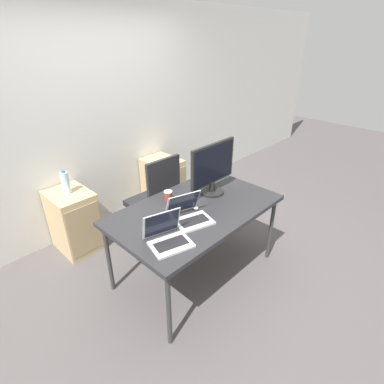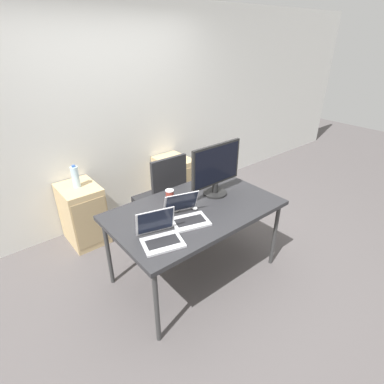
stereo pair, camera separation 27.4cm
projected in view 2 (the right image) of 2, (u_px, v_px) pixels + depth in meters
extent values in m
plane|color=#514C4C|center=(195.00, 272.00, 3.15)|extent=(14.00, 14.00, 0.00)
cube|color=silver|center=(112.00, 119.00, 3.61)|extent=(10.00, 0.05, 2.60)
cube|color=#28282B|center=(195.00, 210.00, 2.79)|extent=(1.58, 0.95, 0.04)
cylinder|color=#333333|center=(157.00, 307.00, 2.28)|extent=(0.04, 0.04, 0.74)
cylinder|color=#333333|center=(275.00, 235.00, 3.10)|extent=(0.04, 0.04, 0.74)
cylinder|color=#333333|center=(108.00, 253.00, 2.85)|extent=(0.04, 0.04, 0.74)
cylinder|color=#333333|center=(219.00, 204.00, 3.67)|extent=(0.04, 0.04, 0.74)
cylinder|color=#232326|center=(160.00, 228.00, 3.82)|extent=(0.56, 0.56, 0.04)
cylinder|color=gray|center=(159.00, 214.00, 3.72)|extent=(0.05, 0.05, 0.38)
cube|color=#232326|center=(158.00, 201.00, 3.64)|extent=(0.49, 0.49, 0.07)
cube|color=#232326|center=(169.00, 184.00, 3.30)|extent=(0.44, 0.05, 0.60)
cube|color=tan|center=(83.00, 214.00, 3.49)|extent=(0.41, 0.52, 0.71)
cube|color=tan|center=(92.00, 223.00, 3.31)|extent=(0.37, 0.01, 0.57)
cube|color=tan|center=(174.00, 182.00, 4.23)|extent=(0.41, 0.52, 0.71)
cube|color=tan|center=(186.00, 189.00, 4.06)|extent=(0.37, 0.01, 0.57)
cylinder|color=silver|center=(76.00, 177.00, 3.27)|extent=(0.08, 0.08, 0.24)
cylinder|color=#3359B2|center=(73.00, 166.00, 3.21)|extent=(0.04, 0.04, 0.02)
cube|color=silver|center=(190.00, 222.00, 2.57)|extent=(0.36, 0.31, 0.02)
cube|color=black|center=(190.00, 221.00, 2.56)|extent=(0.28, 0.19, 0.00)
cube|color=silver|center=(181.00, 202.00, 2.63)|extent=(0.33, 0.19, 0.21)
cube|color=black|center=(182.00, 202.00, 2.62)|extent=(0.30, 0.17, 0.19)
cube|color=silver|center=(163.00, 243.00, 2.31)|extent=(0.36, 0.31, 0.02)
cube|color=black|center=(163.00, 242.00, 2.30)|extent=(0.28, 0.19, 0.00)
cube|color=silver|center=(155.00, 221.00, 2.35)|extent=(0.31, 0.14, 0.23)
cube|color=black|center=(156.00, 221.00, 2.35)|extent=(0.29, 0.13, 0.21)
cylinder|color=black|center=(215.00, 193.00, 3.03)|extent=(0.24, 0.24, 0.02)
cylinder|color=black|center=(215.00, 188.00, 3.00)|extent=(0.06, 0.06, 0.10)
cube|color=black|center=(216.00, 165.00, 2.88)|extent=(0.59, 0.03, 0.41)
cube|color=black|center=(217.00, 165.00, 2.87)|extent=(0.55, 0.00, 0.37)
ellipsoid|color=silver|center=(194.00, 208.00, 2.76)|extent=(0.05, 0.07, 0.03)
cylinder|color=white|center=(174.00, 205.00, 2.73)|extent=(0.08, 0.08, 0.10)
cylinder|color=maroon|center=(170.00, 195.00, 2.90)|extent=(0.08, 0.08, 0.10)
cylinder|color=white|center=(170.00, 190.00, 2.88)|extent=(0.08, 0.08, 0.01)
cube|color=#B2B2B7|center=(154.00, 221.00, 2.58)|extent=(0.10, 0.13, 0.01)
torus|color=purple|center=(161.00, 222.00, 2.57)|extent=(0.06, 0.06, 0.01)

